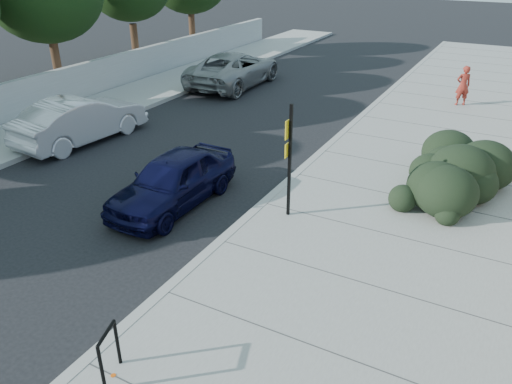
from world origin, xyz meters
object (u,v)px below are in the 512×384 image
bike_rack (109,350)px  sign_post (289,155)px  wagon_silver (81,120)px  suv_silver (234,69)px  sedan_navy (173,180)px  pedestrian (463,86)px

bike_rack → sign_post: 5.86m
wagon_silver → sign_post: bearing=174.2°
sign_post → suv_silver: 12.81m
sedan_navy → wagon_silver: wagon_silver is taller
sedan_navy → wagon_silver: size_ratio=0.87×
suv_silver → pedestrian: bearing=-174.7°
bike_rack → pedestrian: 17.41m
wagon_silver → suv_silver: 8.75m
bike_rack → sedan_navy: 5.77m
sedan_navy → suv_silver: bearing=114.0°
sign_post → bike_rack: bearing=-90.9°
sign_post → pedestrian: sign_post is taller
sign_post → suv_silver: sign_post is taller
suv_silver → pedestrian: size_ratio=3.55×
bike_rack → sign_post: (0.18, 5.76, 1.02)m
sign_post → wagon_silver: (-8.28, 1.59, -0.93)m
bike_rack → pedestrian: (2.44, 17.24, 0.27)m
sign_post → suv_silver: size_ratio=0.49×
bike_rack → sedan_navy: bearing=99.5°
bike_rack → suv_silver: suv_silver is taller
bike_rack → pedestrian: pedestrian is taller
bike_rack → suv_silver: size_ratio=0.15×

